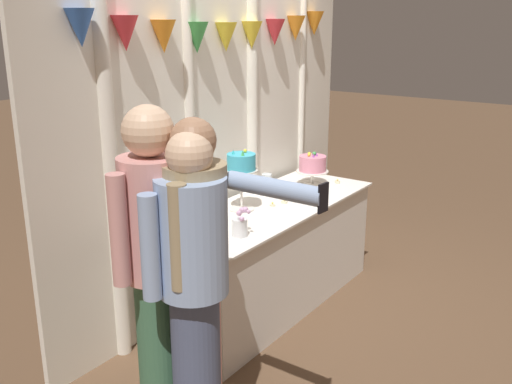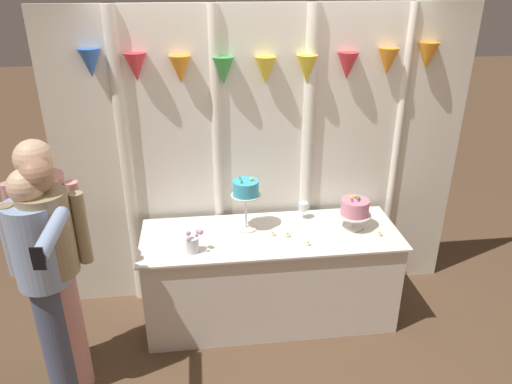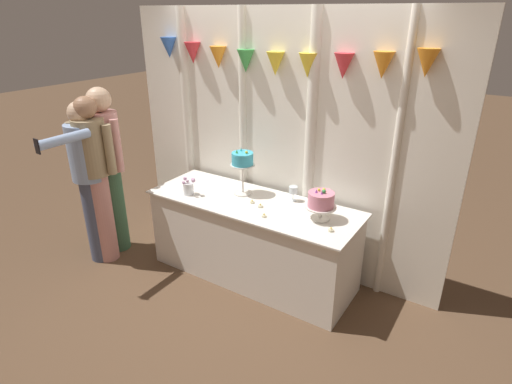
{
  "view_description": "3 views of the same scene",
  "coord_description": "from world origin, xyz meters",
  "px_view_note": "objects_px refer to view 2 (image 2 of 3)",
  "views": [
    {
      "loc": [
        -3.29,
        -2.1,
        2.09
      ],
      "look_at": [
        -0.05,
        0.18,
        0.89
      ],
      "focal_mm": 40.64,
      "sensor_mm": 36.0,
      "label": 1
    },
    {
      "loc": [
        -0.51,
        -3.1,
        2.65
      ],
      "look_at": [
        -0.1,
        0.25,
        1.08
      ],
      "focal_mm": 34.0,
      "sensor_mm": 36.0,
      "label": 2
    },
    {
      "loc": [
        1.88,
        -2.76,
        2.38
      ],
      "look_at": [
        0.01,
        0.15,
        0.87
      ],
      "focal_mm": 29.17,
      "sensor_mm": 36.0,
      "label": 3
    }
  ],
  "objects_px": {
    "tealight_far_left": "(273,234)",
    "cake_display_nearright": "(355,209)",
    "tealight_near_right": "(308,244)",
    "tealight_near_left": "(287,235)",
    "cake_table": "(270,276)",
    "cake_display_nearleft": "(246,192)",
    "guest_man_pink_jacket": "(56,271)",
    "wine_glass": "(303,207)",
    "flower_vase": "(193,243)",
    "guest_man_dark_suit": "(53,250)",
    "tealight_far_right": "(379,234)",
    "guest_girl_blue_dress": "(46,279)"
  },
  "relations": [
    {
      "from": "cake_display_nearright",
      "to": "guest_man_dark_suit",
      "type": "bearing_deg",
      "value": -170.15
    },
    {
      "from": "guest_man_pink_jacket",
      "to": "tealight_near_right",
      "type": "bearing_deg",
      "value": 12.21
    },
    {
      "from": "cake_table",
      "to": "flower_vase",
      "type": "relative_size",
      "value": 11.22
    },
    {
      "from": "cake_display_nearright",
      "to": "wine_glass",
      "type": "relative_size",
      "value": 1.95
    },
    {
      "from": "flower_vase",
      "to": "guest_man_dark_suit",
      "type": "height_order",
      "value": "guest_man_dark_suit"
    },
    {
      "from": "tealight_far_left",
      "to": "tealight_near_left",
      "type": "relative_size",
      "value": 0.87
    },
    {
      "from": "tealight_near_right",
      "to": "guest_man_pink_jacket",
      "type": "xyz_separation_m",
      "value": [
        -1.68,
        -0.36,
        0.15
      ]
    },
    {
      "from": "wine_glass",
      "to": "tealight_near_left",
      "type": "relative_size",
      "value": 2.93
    },
    {
      "from": "cake_display_nearleft",
      "to": "tealight_far_right",
      "type": "distance_m",
      "value": 1.07
    },
    {
      "from": "cake_table",
      "to": "guest_man_pink_jacket",
      "type": "relative_size",
      "value": 1.18
    },
    {
      "from": "guest_girl_blue_dress",
      "to": "tealight_near_right",
      "type": "bearing_deg",
      "value": 12.89
    },
    {
      "from": "tealight_near_left",
      "to": "guest_man_pink_jacket",
      "type": "height_order",
      "value": "guest_man_pink_jacket"
    },
    {
      "from": "wine_glass",
      "to": "tealight_far_right",
      "type": "distance_m",
      "value": 0.63
    },
    {
      "from": "tealight_far_right",
      "to": "guest_girl_blue_dress",
      "type": "bearing_deg",
      "value": -168.52
    },
    {
      "from": "cake_table",
      "to": "wine_glass",
      "type": "height_order",
      "value": "wine_glass"
    },
    {
      "from": "tealight_far_left",
      "to": "guest_man_pink_jacket",
      "type": "relative_size",
      "value": 0.02
    },
    {
      "from": "tealight_far_right",
      "to": "guest_man_pink_jacket",
      "type": "distance_m",
      "value": 2.3
    },
    {
      "from": "tealight_near_right",
      "to": "tealight_near_left",
      "type": "bearing_deg",
      "value": 131.71
    },
    {
      "from": "cake_table",
      "to": "tealight_near_right",
      "type": "height_order",
      "value": "tealight_near_right"
    },
    {
      "from": "cake_display_nearright",
      "to": "tealight_near_left",
      "type": "bearing_deg",
      "value": -172.01
    },
    {
      "from": "wine_glass",
      "to": "tealight_far_right",
      "type": "xyz_separation_m",
      "value": [
        0.52,
        -0.35,
        -0.09
      ]
    },
    {
      "from": "cake_display_nearleft",
      "to": "guest_man_pink_jacket",
      "type": "relative_size",
      "value": 0.26
    },
    {
      "from": "tealight_far_left",
      "to": "tealight_near_left",
      "type": "bearing_deg",
      "value": -16.65
    },
    {
      "from": "cake_table",
      "to": "guest_man_dark_suit",
      "type": "bearing_deg",
      "value": -166.74
    },
    {
      "from": "flower_vase",
      "to": "guest_man_dark_suit",
      "type": "distance_m",
      "value": 0.93
    },
    {
      "from": "guest_man_pink_jacket",
      "to": "cake_display_nearleft",
      "type": "bearing_deg",
      "value": 28.21
    },
    {
      "from": "cake_table",
      "to": "tealight_far_right",
      "type": "distance_m",
      "value": 0.92
    },
    {
      "from": "flower_vase",
      "to": "tealight_near_left",
      "type": "bearing_deg",
      "value": 10.27
    },
    {
      "from": "cake_display_nearright",
      "to": "guest_man_pink_jacket",
      "type": "distance_m",
      "value": 2.17
    },
    {
      "from": "flower_vase",
      "to": "tealight_far_left",
      "type": "height_order",
      "value": "flower_vase"
    },
    {
      "from": "tealight_near_right",
      "to": "guest_man_pink_jacket",
      "type": "relative_size",
      "value": 0.03
    },
    {
      "from": "cake_display_nearright",
      "to": "tealight_far_left",
      "type": "relative_size",
      "value": 6.58
    },
    {
      "from": "guest_man_pink_jacket",
      "to": "tealight_far_right",
      "type": "bearing_deg",
      "value": 10.93
    },
    {
      "from": "cake_display_nearleft",
      "to": "tealight_far_left",
      "type": "bearing_deg",
      "value": -34.8
    },
    {
      "from": "guest_man_pink_jacket",
      "to": "guest_girl_blue_dress",
      "type": "xyz_separation_m",
      "value": [
        -0.06,
        -0.03,
        -0.03
      ]
    },
    {
      "from": "tealight_near_left",
      "to": "guest_man_dark_suit",
      "type": "distance_m",
      "value": 1.65
    },
    {
      "from": "cake_table",
      "to": "tealight_near_right",
      "type": "xyz_separation_m",
      "value": [
        0.25,
        -0.2,
        0.4
      ]
    },
    {
      "from": "tealight_near_right",
      "to": "guest_girl_blue_dress",
      "type": "relative_size",
      "value": 0.03
    },
    {
      "from": "tealight_far_left",
      "to": "tealight_near_left",
      "type": "xyz_separation_m",
      "value": [
        0.11,
        -0.03,
        0.0
      ]
    },
    {
      "from": "cake_display_nearright",
      "to": "tealight_near_right",
      "type": "relative_size",
      "value": 6.31
    },
    {
      "from": "cake_table",
      "to": "flower_vase",
      "type": "bearing_deg",
      "value": -162.83
    },
    {
      "from": "cake_display_nearright",
      "to": "wine_glass",
      "type": "height_order",
      "value": "cake_display_nearright"
    },
    {
      "from": "cake_display_nearright",
      "to": "tealight_near_right",
      "type": "xyz_separation_m",
      "value": [
        -0.41,
        -0.22,
        -0.16
      ]
    },
    {
      "from": "flower_vase",
      "to": "guest_man_pink_jacket",
      "type": "distance_m",
      "value": 0.92
    },
    {
      "from": "cake_display_nearright",
      "to": "guest_girl_blue_dress",
      "type": "xyz_separation_m",
      "value": [
        -2.15,
        -0.61,
        -0.04
      ]
    },
    {
      "from": "cake_table",
      "to": "tealight_near_left",
      "type": "distance_m",
      "value": 0.42
    },
    {
      "from": "tealight_near_left",
      "to": "tealight_near_right",
      "type": "xyz_separation_m",
      "value": [
        0.13,
        -0.14,
        -0.0
      ]
    },
    {
      "from": "tealight_far_left",
      "to": "cake_display_nearright",
      "type": "bearing_deg",
      "value": 3.85
    },
    {
      "from": "cake_display_nearleft",
      "to": "tealight_near_left",
      "type": "bearing_deg",
      "value": -28.96
    },
    {
      "from": "cake_table",
      "to": "cake_display_nearleft",
      "type": "xyz_separation_m",
      "value": [
        -0.18,
        0.11,
        0.71
      ]
    }
  ]
}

